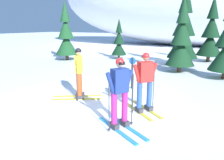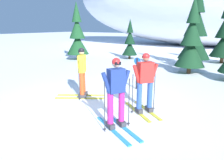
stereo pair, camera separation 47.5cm
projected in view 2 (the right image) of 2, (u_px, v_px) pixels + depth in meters
The scene contains 9 objects.
ground_plane at pixel (89, 103), 6.97m from camera, with size 120.00×120.00×0.00m, color white.
skier_yellow_jacket at pixel (82, 72), 7.37m from camera, with size 1.69×1.30×1.76m.
skier_red_jacket at pixel (145, 82), 6.03m from camera, with size 1.50×1.29×1.76m.
skier_navy_jacket at pixel (116, 93), 5.10m from camera, with size 1.62×1.15×1.76m.
pine_tree_far_left at pixel (77, 36), 15.58m from camera, with size 1.61×1.61×4.17m.
pine_tree_left at pixel (130, 42), 16.03m from camera, with size 1.16×1.16×3.00m.
pine_tree_center_left at pixel (196, 33), 12.85m from camera, with size 1.91×1.91×4.95m.
pine_tree_center at pixel (191, 42), 10.94m from camera, with size 1.53×1.53×3.97m.
trail_marker_post at pixel (137, 71), 8.41m from camera, with size 0.28×0.07×1.27m.
Camera 2 is at (4.25, -5.05, 2.48)m, focal length 34.05 mm.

